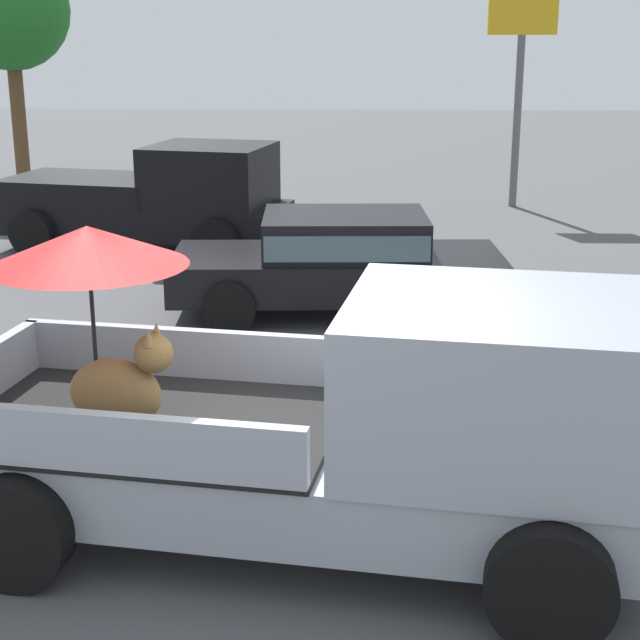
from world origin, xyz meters
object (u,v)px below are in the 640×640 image
pickup_truck_main (355,420)px  pickup_truck_red (156,199)px  parked_sedan_near (340,259)px  motel_sign (521,54)px

pickup_truck_main → pickup_truck_red: 10.45m
pickup_truck_main → parked_sedan_near: 6.09m
pickup_truck_red → parked_sedan_near: bearing=-38.4°
pickup_truck_main → motel_sign: motel_sign is taller
pickup_truck_main → motel_sign: size_ratio=1.20×
parked_sedan_near → motel_sign: motel_sign is taller
pickup_truck_main → pickup_truck_red: size_ratio=1.04×
pickup_truck_main → pickup_truck_red: bearing=117.8°
pickup_truck_red → pickup_truck_main: bearing=-59.4°
pickup_truck_main → parked_sedan_near: (-0.19, 6.08, -0.24)m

